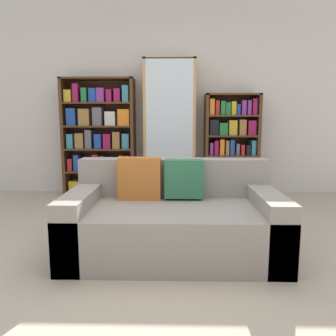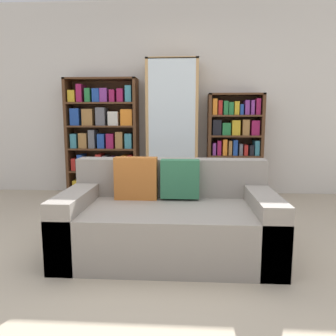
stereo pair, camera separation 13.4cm
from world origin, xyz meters
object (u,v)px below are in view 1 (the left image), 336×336
object	(u,v)px
display_cabinet	(170,130)
bookshelf_right	(231,146)
bookshelf_left	(100,139)
wine_bottle	(202,198)
couch	(173,220)

from	to	relation	value
display_cabinet	bookshelf_right	bearing A→B (deg)	1.06
bookshelf_left	wine_bottle	size ratio (longest dim) A/B	4.68
bookshelf_left	display_cabinet	xyz separation A→B (m)	(0.98, -0.02, 0.13)
bookshelf_left	couch	bearing A→B (deg)	-62.58
bookshelf_right	bookshelf_left	bearing A→B (deg)	179.99
display_cabinet	wine_bottle	bearing A→B (deg)	-63.04
couch	bookshelf_right	distance (m)	2.21
bookshelf_left	bookshelf_right	distance (m)	1.84
couch	bookshelf_right	size ratio (longest dim) A/B	1.18
bookshelf_right	wine_bottle	size ratio (longest dim) A/B	4.06
wine_bottle	couch	bearing A→B (deg)	-105.34
bookshelf_left	bookshelf_right	size ratio (longest dim) A/B	1.15
couch	bookshelf_right	bearing A→B (deg)	68.48
display_cabinet	wine_bottle	distance (m)	1.17
display_cabinet	wine_bottle	size ratio (longest dim) A/B	5.38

